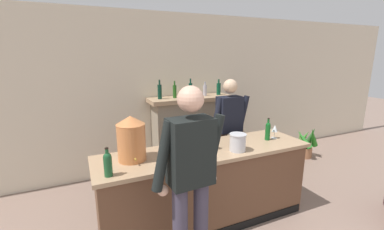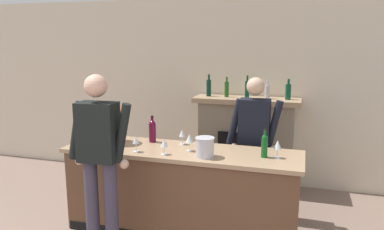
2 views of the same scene
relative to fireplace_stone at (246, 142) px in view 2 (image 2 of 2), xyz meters
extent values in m
cube|color=beige|center=(-0.63, 0.26, 0.70)|extent=(12.00, 0.07, 2.75)
cube|color=brown|center=(-0.47, -1.54, -0.22)|extent=(2.52, 0.65, 0.91)
cube|color=tan|center=(-0.47, -1.54, 0.26)|extent=(2.59, 0.72, 0.04)
cube|color=gray|center=(0.00, 0.01, -0.05)|extent=(1.33, 0.44, 1.26)
cube|color=black|center=(0.00, -0.23, -0.21)|extent=(0.73, 0.02, 0.81)
cube|color=tan|center=(0.00, -0.01, 0.62)|extent=(1.49, 0.52, 0.07)
cylinder|color=#0B2F21|center=(-0.56, -0.01, 0.77)|extent=(0.07, 0.07, 0.24)
cylinder|color=#0B2F21|center=(-0.56, -0.01, 0.93)|extent=(0.03, 0.03, 0.08)
cylinder|color=#205318|center=(-0.30, -0.01, 0.76)|extent=(0.06, 0.06, 0.22)
cylinder|color=#205318|center=(-0.30, -0.01, 0.91)|extent=(0.02, 0.02, 0.07)
cylinder|color=#0B3829|center=(0.00, -0.01, 0.77)|extent=(0.06, 0.06, 0.24)
cylinder|color=#0B3829|center=(0.00, -0.01, 0.93)|extent=(0.03, 0.03, 0.08)
cylinder|color=#AFACB9|center=(0.28, -0.01, 0.75)|extent=(0.07, 0.07, 0.19)
cylinder|color=#AFACB9|center=(0.28, -0.01, 0.87)|extent=(0.03, 0.03, 0.06)
cylinder|color=#0C4029|center=(0.56, -0.01, 0.76)|extent=(0.08, 0.08, 0.21)
cylinder|color=#0C4029|center=(0.56, -0.01, 0.90)|extent=(0.03, 0.03, 0.07)
cylinder|color=#3A3546|center=(-0.92, -2.30, -0.17)|extent=(0.13, 0.13, 1.02)
cylinder|color=#3A3546|center=(-1.12, -2.32, -0.17)|extent=(0.13, 0.13, 1.02)
cube|color=black|center=(-1.02, -2.31, 0.62)|extent=(0.37, 0.24, 0.55)
cylinder|color=black|center=(-0.79, -2.28, 0.61)|extent=(0.20, 0.08, 0.57)
sphere|color=tan|center=(-0.79, -2.26, 0.31)|extent=(0.09, 0.09, 0.09)
cylinder|color=black|center=(-1.25, -2.30, 0.61)|extent=(0.20, 0.08, 0.57)
sphere|color=tan|center=(-1.25, -2.28, 0.31)|extent=(0.09, 0.09, 0.09)
sphere|color=tan|center=(-1.02, -2.31, 1.04)|extent=(0.21, 0.21, 0.21)
cylinder|color=#4F3E31|center=(0.13, -0.92, -0.22)|extent=(0.13, 0.13, 0.92)
cube|color=black|center=(0.13, -0.99, -0.64)|extent=(0.10, 0.24, 0.07)
cylinder|color=#4F3E31|center=(0.33, -0.92, -0.22)|extent=(0.13, 0.13, 0.92)
cube|color=black|center=(0.33, -0.99, -0.64)|extent=(0.10, 0.24, 0.07)
cube|color=black|center=(0.23, -0.92, 0.51)|extent=(0.36, 0.22, 0.53)
cylinder|color=black|center=(0.00, -0.94, 0.50)|extent=(0.20, 0.08, 0.57)
sphere|color=#D3AE8C|center=(0.00, -0.96, 0.20)|extent=(0.09, 0.09, 0.09)
cylinder|color=black|center=(0.46, -0.94, 0.50)|extent=(0.20, 0.08, 0.57)
sphere|color=#D3AE8C|center=(0.46, -0.96, 0.20)|extent=(0.09, 0.09, 0.09)
sphere|color=#D3AE8C|center=(0.23, -0.92, 0.93)|extent=(0.21, 0.21, 0.21)
cylinder|color=#CF7A43|center=(-1.33, -1.48, 0.48)|extent=(0.30, 0.30, 0.40)
cone|color=#CF7A43|center=(-1.33, -1.48, 0.72)|extent=(0.30, 0.30, 0.09)
cylinder|color=#B29333|center=(-1.33, -1.65, 0.35)|extent=(0.02, 0.04, 0.02)
cylinder|color=silver|center=(-0.16, -1.72, 0.38)|extent=(0.19, 0.19, 0.19)
cylinder|color=silver|center=(-0.16, -1.72, 0.48)|extent=(0.20, 0.20, 0.01)
cylinder|color=#194C28|center=(-1.61, -1.77, 0.38)|extent=(0.08, 0.08, 0.19)
sphere|color=#194C28|center=(-1.61, -1.77, 0.47)|extent=(0.07, 0.07, 0.07)
cylinder|color=#194C28|center=(-1.61, -1.77, 0.51)|extent=(0.03, 0.03, 0.07)
cylinder|color=black|center=(-1.61, -1.77, 0.55)|extent=(0.03, 0.03, 0.01)
cylinder|color=#550D29|center=(-0.90, -1.33, 0.39)|extent=(0.08, 0.08, 0.22)
sphere|color=#550D29|center=(-0.90, -1.33, 0.50)|extent=(0.08, 0.08, 0.08)
cylinder|color=#550D29|center=(-0.90, -1.33, 0.54)|extent=(0.03, 0.03, 0.08)
cylinder|color=black|center=(-0.90, -1.33, 0.59)|extent=(0.04, 0.04, 0.01)
cylinder|color=#11531D|center=(0.42, -1.56, 0.38)|extent=(0.06, 0.06, 0.20)
sphere|color=#11531D|center=(0.42, -1.56, 0.48)|extent=(0.06, 0.06, 0.06)
cylinder|color=#11531D|center=(0.42, -1.56, 0.52)|extent=(0.03, 0.03, 0.08)
cylinder|color=black|center=(0.42, -1.56, 0.57)|extent=(0.03, 0.03, 0.01)
cylinder|color=silver|center=(-0.59, -1.76, 0.28)|extent=(0.07, 0.07, 0.01)
cylinder|color=silver|center=(-0.59, -1.76, 0.32)|extent=(0.01, 0.01, 0.08)
cone|color=silver|center=(-0.59, -1.76, 0.40)|extent=(0.08, 0.08, 0.08)
cylinder|color=silver|center=(-0.53, -1.34, 0.28)|extent=(0.06, 0.06, 0.01)
cylinder|color=silver|center=(-0.53, -1.34, 0.33)|extent=(0.01, 0.01, 0.09)
cone|color=silver|center=(-0.53, -1.34, 0.41)|extent=(0.07, 0.07, 0.08)
cylinder|color=silver|center=(0.55, -1.54, 0.28)|extent=(0.08, 0.08, 0.01)
cylinder|color=silver|center=(0.55, -1.54, 0.33)|extent=(0.01, 0.01, 0.09)
cone|color=silver|center=(0.55, -1.54, 0.42)|extent=(0.08, 0.08, 0.09)
cylinder|color=silver|center=(-0.91, -1.76, 0.28)|extent=(0.07, 0.07, 0.01)
cylinder|color=silver|center=(-0.91, -1.76, 0.33)|extent=(0.01, 0.01, 0.09)
cone|color=silver|center=(-0.91, -1.76, 0.41)|extent=(0.07, 0.07, 0.08)
cylinder|color=silver|center=(-0.37, -1.56, 0.28)|extent=(0.06, 0.06, 0.01)
cylinder|color=silver|center=(-0.37, -1.56, 0.33)|extent=(0.01, 0.01, 0.09)
cone|color=silver|center=(-0.37, -1.56, 0.42)|extent=(0.08, 0.08, 0.09)
camera|label=1|loc=(-1.81, -4.07, 1.38)|focal=24.00mm
camera|label=2|loc=(0.78, -5.26, 1.43)|focal=35.00mm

